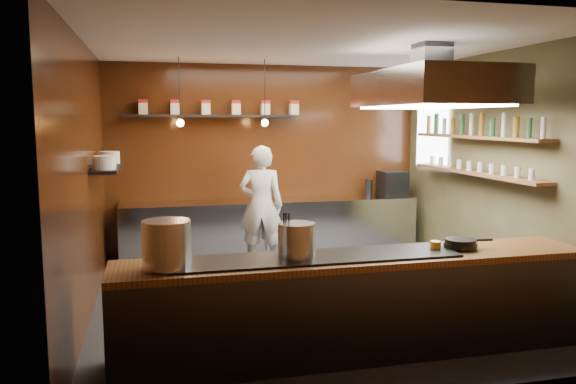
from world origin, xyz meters
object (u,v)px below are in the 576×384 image
object	(u,v)px
espresso_machine	(392,184)
extractor_hood	(431,88)
stockpot_large	(167,244)
chef	(261,206)
stockpot_small	(297,240)

from	to	relation	value
espresso_machine	extractor_hood	bearing A→B (deg)	-106.74
stockpot_large	chef	size ratio (longest dim) A/B	0.23
stockpot_small	chef	bearing A→B (deg)	84.32
espresso_machine	chef	xyz separation A→B (m)	(-2.25, -0.39, -0.22)
extractor_hood	espresso_machine	xyz separation A→B (m)	(0.70, 2.53, -1.40)
extractor_hood	stockpot_large	bearing A→B (deg)	-157.13
stockpot_large	extractor_hood	bearing A→B (deg)	22.87
stockpot_large	espresso_machine	xyz separation A→B (m)	(3.71, 3.80, -0.03)
stockpot_large	stockpot_small	distance (m)	1.12
stockpot_large	stockpot_small	world-z (taller)	stockpot_large
stockpot_large	stockpot_small	size ratio (longest dim) A/B	1.22
stockpot_large	chef	xyz separation A→B (m)	(1.45, 3.41, -0.25)
espresso_machine	stockpot_small	bearing A→B (deg)	-125.85
extractor_hood	chef	distance (m)	3.10
extractor_hood	stockpot_small	size ratio (longest dim) A/B	6.06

